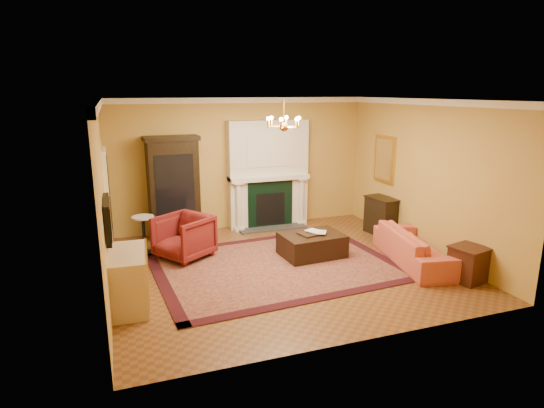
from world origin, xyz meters
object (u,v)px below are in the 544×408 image
china_cabinet (174,189)px  pedestal_table (144,232)px  coral_sofa (416,241)px  wingback_armchair (184,235)px  console_table (381,216)px  end_table (468,265)px  leather_ottoman (312,245)px  commode (129,279)px

china_cabinet → pedestal_table: bearing=-131.4°
pedestal_table → coral_sofa: (4.75, -2.18, -0.03)m
china_cabinet → wingback_armchair: 1.56m
pedestal_table → console_table: (5.13, -0.43, -0.04)m
pedestal_table → console_table: bearing=-4.8°
pedestal_table → end_table: (5.07, -3.19, -0.16)m
pedestal_table → end_table: size_ratio=1.34×
console_table → leather_ottoman: size_ratio=0.70×
end_table → leather_ottoman: end_table is taller
console_table → pedestal_table: bearing=167.6°
china_cabinet → end_table: (4.33, -4.15, -0.77)m
pedestal_table → console_table: console_table is taller
wingback_armchair → pedestal_table: wingback_armchair is taller
pedestal_table → end_table: 5.99m
commode → coral_sofa: (5.14, 0.07, -0.00)m
commode → console_table: commode is taller
china_cabinet → console_table: (4.39, -1.39, -0.66)m
china_cabinet → pedestal_table: size_ratio=2.75×
china_cabinet → leather_ottoman: bearing=-47.0°
end_table → console_table: size_ratio=0.71×
pedestal_table → leather_ottoman: pedestal_table is taller
pedestal_table → console_table: size_ratio=0.95×
china_cabinet → leather_ottoman: size_ratio=1.82×
end_table → china_cabinet: bearing=136.2°
console_table → leather_ottoman: bearing=-166.7°
wingback_armchair → leather_ottoman: bearing=38.3°
wingback_armchair → end_table: (4.36, -2.71, -0.18)m
pedestal_table → coral_sofa: size_ratio=0.36×
coral_sofa → console_table: (0.37, 1.75, -0.01)m
wingback_armchair → coral_sofa: (4.05, -1.70, -0.05)m
coral_sofa → leather_ottoman: coral_sofa is taller
console_table → leather_ottoman: 2.21m
china_cabinet → leather_ottoman: 3.29m
wingback_armchair → end_table: size_ratio=1.61×
commode → leather_ottoman: commode is taller
end_table → coral_sofa: bearing=107.3°
console_table → wingback_armchair: bearing=173.1°
wingback_armchair → coral_sofa: 4.39m
commode → leather_ottoman: 3.61m
coral_sofa → commode: bearing=101.6°
coral_sofa → console_table: size_ratio=2.65×
end_table → console_table: 2.76m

